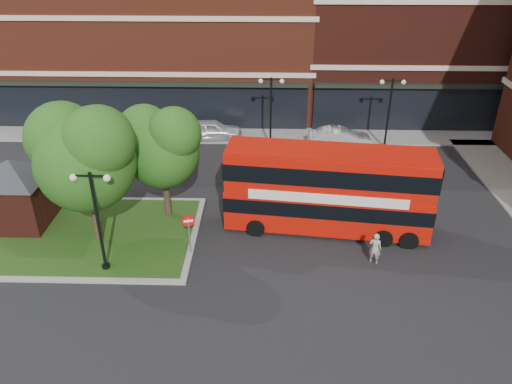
{
  "coord_description": "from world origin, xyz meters",
  "views": [
    {
      "loc": [
        1.85,
        -17.98,
        14.11
      ],
      "look_at": [
        1.26,
        4.2,
        2.0
      ],
      "focal_mm": 35.0,
      "sensor_mm": 36.0,
      "label": 1
    }
  ],
  "objects_px": {
    "bus": "(328,185)",
    "car_white": "(340,138)",
    "car_silver": "(212,130)",
    "woman": "(375,248)"
  },
  "relations": [
    {
      "from": "woman",
      "to": "car_white",
      "type": "bearing_deg",
      "value": -70.36
    },
    {
      "from": "woman",
      "to": "car_silver",
      "type": "relative_size",
      "value": 0.37
    },
    {
      "from": "woman",
      "to": "car_silver",
      "type": "xyz_separation_m",
      "value": [
        -9.1,
        14.72,
        -0.06
      ]
    },
    {
      "from": "bus",
      "to": "car_white",
      "type": "xyz_separation_m",
      "value": [
        2.02,
        10.5,
        -1.83
      ]
    },
    {
      "from": "woman",
      "to": "car_silver",
      "type": "distance_m",
      "value": 17.31
    },
    {
      "from": "bus",
      "to": "car_silver",
      "type": "height_order",
      "value": "bus"
    },
    {
      "from": "car_white",
      "to": "car_silver",
      "type": "bearing_deg",
      "value": 78.69
    },
    {
      "from": "bus",
      "to": "car_white",
      "type": "distance_m",
      "value": 10.85
    },
    {
      "from": "bus",
      "to": "car_white",
      "type": "relative_size",
      "value": 2.36
    },
    {
      "from": "car_silver",
      "to": "woman",
      "type": "bearing_deg",
      "value": -153.55
    }
  ]
}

